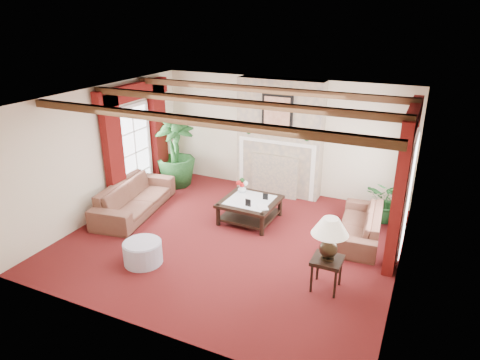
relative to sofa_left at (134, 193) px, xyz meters
The scene contains 23 objects.
floor 2.48m from the sofa_left, ahead, with size 6.00×6.00×0.00m, color #3F0B0E.
ceiling 3.32m from the sofa_left, ahead, with size 6.00×6.00×0.00m, color white.
back_wall 3.64m from the sofa_left, 46.32° to the left, with size 6.00×0.02×2.70m, color beige.
left_wall 1.08m from the sofa_left, 160.53° to the right, with size 0.02×5.50×2.70m, color beige.
right_wall 5.51m from the sofa_left, ahead, with size 0.02×5.50×2.70m, color beige.
ceiling_beams 3.28m from the sofa_left, ahead, with size 6.00×3.00×0.12m, color #321C10, non-canonical shape.
fireplace 4.07m from the sofa_left, 43.99° to the left, with size 2.00×0.52×2.70m, color tan, non-canonical shape.
french_door_left 1.94m from the sofa_left, 123.76° to the left, with size 0.10×1.10×2.16m, color white, non-canonical shape.
french_door_right 5.72m from the sofa_left, ahead, with size 0.10×1.10×2.16m, color white, non-canonical shape.
curtains_left 2.29m from the sofa_left, 117.97° to the left, with size 0.20×2.40×2.55m, color #470B09, non-canonical shape.
curtains_right 5.75m from the sofa_left, ahead, with size 0.20×2.40×2.55m, color #470B09, non-canonical shape.
sofa_left is the anchor object (origin of this frame).
sofa_right 4.72m from the sofa_left, 10.90° to the left, with size 0.70×1.94×0.74m, color #330E17.
potted_palm 1.71m from the sofa_left, 91.17° to the left, with size 1.73×1.98×0.97m, color black.
small_plant 5.32m from the sofa_left, 19.92° to the left, with size 1.13×1.17×0.70m, color black.
coffee_table 2.52m from the sofa_left, 15.57° to the left, with size 1.11×1.11×0.46m, color black, non-canonical shape.
side_table 4.57m from the sofa_left, 12.62° to the right, with size 0.46×0.46×0.54m, color black, non-canonical shape.
ottoman 2.13m from the sofa_left, 48.84° to the right, with size 0.67×0.67×0.39m, color #9591A5.
table_lamp 4.58m from the sofa_left, 12.62° to the right, with size 0.56×0.56×0.71m, color black, non-canonical shape.
flower_vase 2.32m from the sofa_left, 24.70° to the left, with size 0.21×0.22×0.18m, color silver.
book 2.74m from the sofa_left, ahead, with size 0.18×0.13×0.28m, color black.
photo_frame_a 2.54m from the sofa_left, ahead, with size 0.12×0.02×0.16m, color black, non-canonical shape.
photo_frame_b 2.83m from the sofa_left, 16.86° to the left, with size 0.11×0.02×0.14m, color black, non-canonical shape.
Camera 1 is at (3.17, -6.50, 4.09)m, focal length 32.00 mm.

